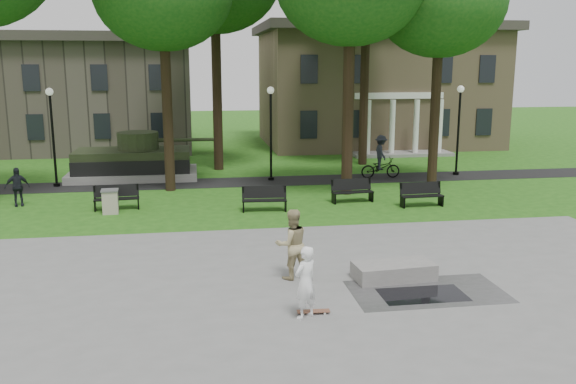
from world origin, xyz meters
name	(u,v)px	position (x,y,z in m)	size (l,w,h in m)	color
ground	(305,253)	(0.00, 0.00, 0.00)	(120.00, 120.00, 0.00)	#1F5313
plaza	(343,316)	(0.00, -5.00, 0.01)	(22.00, 16.00, 0.02)	gray
footpath	(262,181)	(0.00, 12.00, 0.01)	(44.00, 2.60, 0.01)	black
building_right	(375,84)	(10.00, 26.00, 4.34)	(17.00, 12.00, 8.60)	#9E8460
building_left	(81,97)	(-11.00, 26.50, 3.60)	(15.00, 10.00, 7.20)	#4C443D
tree_3	(440,2)	(8.00, 9.50, 8.60)	(6.00, 6.00, 11.19)	black
lamp_left	(52,129)	(-10.00, 12.30, 2.79)	(0.36, 0.36, 4.73)	black
lamp_mid	(271,126)	(0.50, 12.30, 2.79)	(0.36, 0.36, 4.73)	black
lamp_right	(459,123)	(10.50, 12.30, 2.79)	(0.36, 0.36, 4.73)	black
tank_monument	(134,162)	(-6.46, 14.00, 0.86)	(7.45, 3.40, 2.40)	gray
puddle	(423,295)	(2.35, -4.02, 0.02)	(2.20, 1.20, 0.00)	black
concrete_block	(394,271)	(1.99, -2.74, 0.24)	(2.20, 1.00, 0.45)	gray
skateboard	(313,312)	(-0.66, -4.77, 0.06)	(0.78, 0.20, 0.07)	brown
skateboarder	(305,282)	(-0.90, -4.97, 0.89)	(0.63, 0.42, 1.74)	white
friend_watching	(292,244)	(-0.78, -2.26, 1.00)	(0.95, 0.74, 1.96)	tan
pedestrian_walker	(17,187)	(-10.69, 8.21, 0.82)	(0.96, 0.40, 1.64)	black
cyclist	(381,161)	(6.21, 12.04, 0.92)	(2.06, 1.16, 2.24)	black
park_bench_0	(117,197)	(-6.54, 6.97, 0.52)	(1.83, 0.69, 1.00)	black
park_bench_1	(264,198)	(-0.61, 5.77, 0.52)	(1.83, 0.65, 1.00)	black
park_bench_2	(352,190)	(3.31, 6.79, 0.52)	(1.84, 0.70, 1.00)	black
park_bench_3	(421,194)	(5.97, 5.59, 0.52)	(1.82, 0.60, 1.00)	black
trash_bin	(110,201)	(-6.71, 6.31, 0.49)	(0.70, 0.70, 0.96)	#B6AB96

